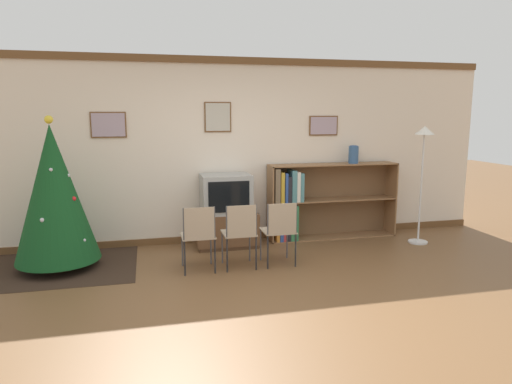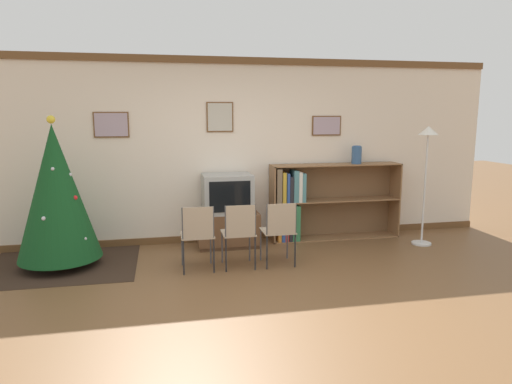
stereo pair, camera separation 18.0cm
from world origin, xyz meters
name	(u,v)px [view 1 (the left image)]	position (x,y,z in m)	size (l,w,h in m)	color
ground_plane	(262,300)	(0.00, 0.00, 0.00)	(24.00, 24.00, 0.00)	brown
wall_back	(223,151)	(0.00, 2.37, 1.35)	(8.33, 0.11, 2.70)	silver
area_rug	(60,267)	(-2.21, 1.56, 0.00)	(1.85, 1.51, 0.01)	#332319
christmas_tree	(54,194)	(-2.21, 1.56, 0.94)	(1.00, 1.00, 1.87)	maroon
tv_console	(226,229)	(-0.02, 2.03, 0.25)	(0.87, 0.54, 0.50)	#4C311E
television	(226,194)	(-0.02, 2.02, 0.77)	(0.70, 0.53, 0.55)	#9E9E99
folding_chair_left	(199,234)	(-0.53, 1.01, 0.47)	(0.40, 0.40, 0.82)	tan
folding_chair_center	(240,232)	(-0.02, 1.01, 0.47)	(0.40, 0.40, 0.82)	tan
folding_chair_right	(280,229)	(0.48, 1.01, 0.47)	(0.40, 0.40, 0.82)	tan
bookshelf	(309,202)	(1.27, 2.14, 0.57)	(2.01, 0.36, 1.15)	olive
vase	(353,154)	(1.97, 2.12, 1.29)	(0.15, 0.15, 0.27)	#335684
standing_lamp	(423,154)	(2.78, 1.53, 1.32)	(0.28, 0.28, 1.72)	silver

